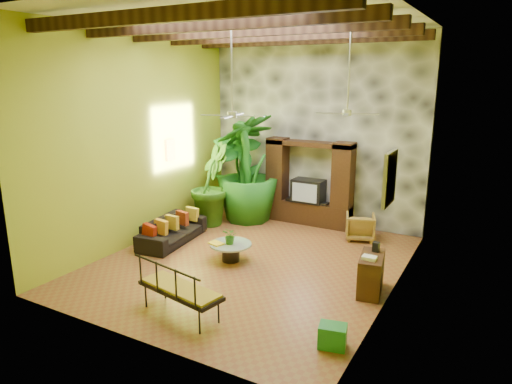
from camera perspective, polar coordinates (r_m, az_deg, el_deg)
The scene contains 23 objects.
ground at distance 10.06m, azimuth -0.56°, elevation -8.72°, with size 7.00×7.00×0.00m, color brown.
ceiling at distance 9.33m, azimuth -0.64°, elevation 20.86°, with size 6.00×7.00×0.02m, color silver.
back_wall at distance 12.51m, azimuth 7.44°, elevation 7.58°, with size 6.00×0.02×5.00m, color #A1A525.
left_wall at distance 11.16m, azimuth -14.20°, elevation 6.47°, with size 0.02×7.00×5.00m, color #A1A525.
right_wall at distance 8.33m, azimuth 17.68°, elevation 3.73°, with size 0.02×7.00×5.00m, color #A1A525.
stone_accent_wall at distance 12.45m, azimuth 7.34°, elevation 7.55°, with size 5.98×0.10×4.98m, color #303136.
ceiling_beams at distance 9.31m, azimuth -0.64°, elevation 19.52°, with size 5.95×5.36×0.22m.
entertainment_center at distance 12.45m, azimuth 6.59°, elevation 0.38°, with size 2.40×0.55×2.30m.
ceiling_fan_front at distance 9.04m, azimuth -3.02°, elevation 10.91°, with size 1.28×1.28×1.86m.
ceiling_fan_back at distance 9.73m, azimuth 11.37°, elevation 10.89°, with size 1.28×1.28×1.86m.
wall_art_mask at distance 11.93m, azimuth -10.66°, elevation 5.19°, with size 0.06×0.32×0.55m, color yellow.
wall_art_painting at distance 7.79m, azimuth 16.37°, elevation 1.64°, with size 0.06×0.70×0.90m, color navy.
sofa at distance 11.30m, azimuth -10.41°, elevation -4.71°, with size 2.05×0.80×0.60m, color black.
wicker_armchair at distance 11.59m, azimuth 12.88°, elevation -4.25°, with size 0.68×0.70×0.64m, color brown.
tall_plant_a at distance 12.87m, azimuth -2.24°, elevation 2.34°, with size 1.34×0.91×2.55m, color #1C6A1F.
tall_plant_b at distance 12.37m, azimuth -5.76°, elevation 1.00°, with size 1.22×0.98×2.22m, color #295D18.
tall_plant_c at distance 12.53m, azimuth -1.07°, elevation 3.03°, with size 1.67×1.67×2.98m, color #1F691B.
coffee_table at distance 10.04m, azimuth -3.18°, elevation -7.20°, with size 0.92×0.92×0.40m.
centerpiece_plant at distance 9.90m, azimuth -3.23°, elevation -5.49°, with size 0.33×0.29×0.37m, color #2A641A.
yellow_tray at distance 9.97m, azimuth -5.01°, elevation -6.42°, with size 0.31×0.22×0.03m, color #F7F91B.
iron_bench at distance 7.81m, azimuth -9.81°, elevation -11.69°, with size 1.66×0.86×0.57m.
side_console at distance 8.87m, azimuth 14.17°, elevation -9.90°, with size 0.41×0.91×0.73m, color #351F10.
green_bin at distance 7.19m, azimuth 9.54°, elevation -17.34°, with size 0.40×0.30×0.35m, color #1E7329.
Camera 1 is at (4.60, -8.05, 3.92)m, focal length 32.00 mm.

